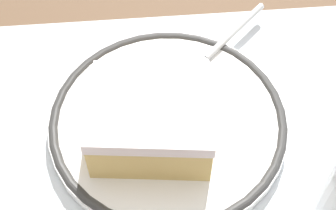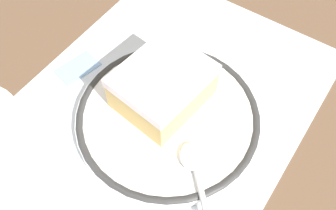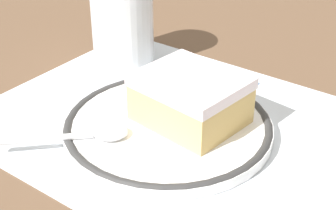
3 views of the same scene
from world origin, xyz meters
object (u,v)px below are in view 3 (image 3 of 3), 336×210
cup (123,28)px  cake_slice (189,100)px  sugar_packet (235,78)px  plate (168,126)px  spoon (89,135)px

cup → cake_slice: bearing=151.3°
cake_slice → cup: (0.16, -0.09, 0.01)m
cake_slice → sugar_packet: bearing=-82.4°
sugar_packet → cake_slice: bearing=97.6°
plate → spoon: size_ratio=2.04×
cup → sugar_packet: cup is taller
spoon → sugar_packet: spoon is taller
plate → sugar_packet: size_ratio=4.08×
sugar_packet → spoon: bearing=78.1°
cake_slice → cup: 0.18m
plate → sugar_packet: 0.13m
plate → cake_slice: (-0.01, -0.01, 0.03)m
plate → spoon: bearing=56.3°
cup → sugar_packet: 0.15m
plate → cup: 0.18m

